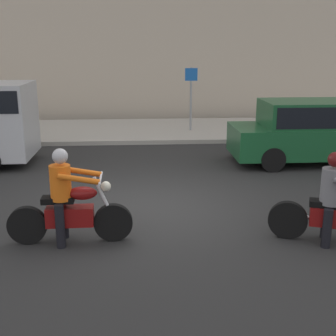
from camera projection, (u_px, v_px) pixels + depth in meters
name	position (u px, v px, depth m)	size (l,w,h in m)	color
ground_plane	(146.00, 207.00, 9.16)	(80.00, 80.00, 0.00)	#272727
sidewalk_slab	(141.00, 130.00, 16.83)	(40.00, 4.40, 0.14)	#A8A399
motorcycle_with_rider_orange_stripe	(68.00, 205.00, 7.37)	(2.05, 0.70, 1.61)	black
motorcycle_with_rider_gray	(336.00, 207.00, 7.33)	(2.09, 0.97, 1.56)	black
parked_sedan_forest_green	(314.00, 131.00, 12.31)	(4.65, 1.82, 1.72)	#164C28
street_sign_post	(191.00, 92.00, 16.11)	(0.44, 0.08, 2.25)	gray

